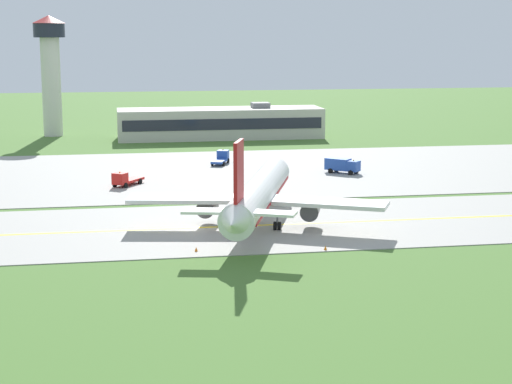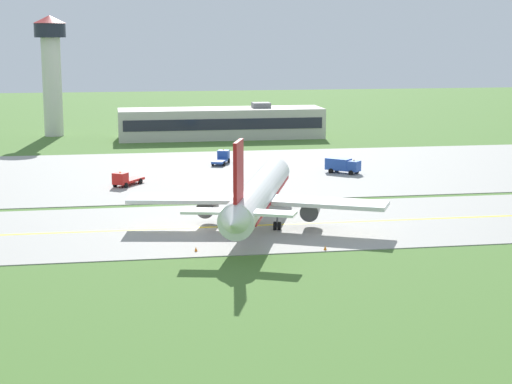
{
  "view_description": "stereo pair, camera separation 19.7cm",
  "coord_description": "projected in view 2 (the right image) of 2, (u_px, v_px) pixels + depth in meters",
  "views": [
    {
      "loc": [
        -10.13,
        -103.4,
        24.1
      ],
      "look_at": [
        7.97,
        2.0,
        4.0
      ],
      "focal_mm": 60.01,
      "sensor_mm": 36.0,
      "label": 1
    },
    {
      "loc": [
        -9.93,
        -103.43,
        24.1
      ],
      "look_at": [
        7.97,
        2.0,
        4.0
      ],
      "focal_mm": 60.01,
      "sensor_mm": 36.0,
      "label": 2
    }
  ],
  "objects": [
    {
      "name": "traffic_cone_far_edge",
      "position": [
        196.0,
        250.0,
        94.84
      ],
      "size": [
        0.44,
        0.44,
        0.6
      ],
      "primitive_type": "cone",
      "color": "orange",
      "rests_on": "ground"
    },
    {
      "name": "taxiway_strip",
      "position": [
        196.0,
        228.0,
        106.29
      ],
      "size": [
        240.0,
        28.0,
        0.1
      ],
      "primitive_type": "cube",
      "color": "#9E9B93",
      "rests_on": "ground"
    },
    {
      "name": "service_truck_baggage",
      "position": [
        125.0,
        179.0,
        134.74
      ],
      "size": [
        5.3,
        6.44,
        2.59
      ],
      "color": "red",
      "rests_on": "ground"
    },
    {
      "name": "airplane_lead",
      "position": [
        258.0,
        195.0,
        106.37
      ],
      "size": [
        31.75,
        38.66,
        12.7
      ],
      "color": "white",
      "rests_on": "ground"
    },
    {
      "name": "traffic_cone_near_edge",
      "position": [
        325.0,
        248.0,
        95.4
      ],
      "size": [
        0.44,
        0.44,
        0.6
      ],
      "primitive_type": "cone",
      "color": "orange",
      "rests_on": "ground"
    },
    {
      "name": "service_truck_catering",
      "position": [
        222.0,
        158.0,
        157.87
      ],
      "size": [
        4.16,
        6.71,
        2.59
      ],
      "color": "#264CA5",
      "rests_on": "ground"
    },
    {
      "name": "service_truck_fuel",
      "position": [
        343.0,
        165.0,
        147.04
      ],
      "size": [
        5.79,
        5.58,
        2.6
      ],
      "color": "#264CA5",
      "rests_on": "ground"
    },
    {
      "name": "control_tower",
      "position": [
        51.0,
        64.0,
        197.81
      ],
      "size": [
        7.6,
        7.6,
        27.79
      ],
      "color": "silver",
      "rests_on": "ground"
    },
    {
      "name": "ground_plane",
      "position": [
        196.0,
        228.0,
        106.3
      ],
      "size": [
        500.0,
        500.0,
        0.0
      ],
      "primitive_type": "plane",
      "color": "#47702D"
    },
    {
      "name": "terminal_building",
      "position": [
        221.0,
        123.0,
        195.87
      ],
      "size": [
        46.62,
        11.47,
        8.04
      ],
      "color": "beige",
      "rests_on": "ground"
    },
    {
      "name": "traffic_cone_mid_edge",
      "position": [
        273.0,
        204.0,
        119.72
      ],
      "size": [
        0.44,
        0.44,
        0.6
      ],
      "primitive_type": "cone",
      "color": "orange",
      "rests_on": "ground"
    },
    {
      "name": "taxiway_centreline",
      "position": [
        196.0,
        228.0,
        106.28
      ],
      "size": [
        220.0,
        0.6,
        0.01
      ],
      "primitive_type": "cube",
      "color": "yellow",
      "rests_on": "taxiway_strip"
    },
    {
      "name": "apron_pad",
      "position": [
        229.0,
        172.0,
        148.63
      ],
      "size": [
        140.0,
        52.0,
        0.1
      ],
      "primitive_type": "cube",
      "color": "#9E9B93",
      "rests_on": "ground"
    }
  ]
}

